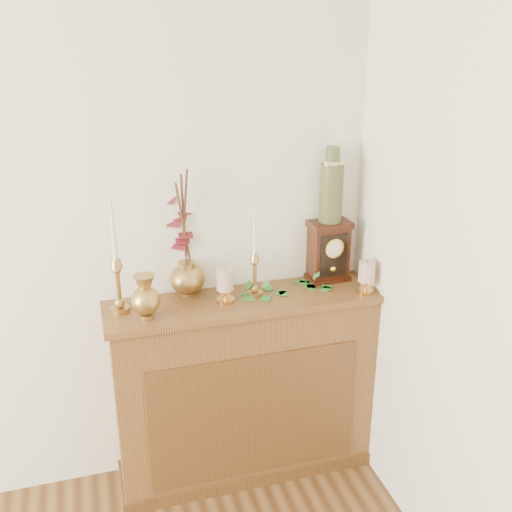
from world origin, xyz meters
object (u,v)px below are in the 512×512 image
object	(u,v)px
bud_vase	(145,298)
ceramic_vase	(331,189)
candlestick_left	(117,276)
mantel_clock	(328,251)
candlestick_center	(255,267)
ginger_jar	(182,236)

from	to	relation	value
bud_vase	ceramic_vase	size ratio (longest dim) A/B	0.56
candlestick_left	mantel_clock	world-z (taller)	candlestick_left
candlestick_center	ceramic_vase	xyz separation A→B (m)	(0.38, 0.08, 0.31)
ginger_jar	ceramic_vase	bearing A→B (deg)	-4.64
bud_vase	ceramic_vase	world-z (taller)	ceramic_vase
bud_vase	mantel_clock	world-z (taller)	mantel_clock
candlestick_left	bud_vase	size ratio (longest dim) A/B	2.55
candlestick_left	candlestick_center	world-z (taller)	candlestick_left
candlestick_left	mantel_clock	distance (m)	0.98
bud_vase	ceramic_vase	xyz separation A→B (m)	(0.87, 0.17, 0.35)
ginger_jar	candlestick_center	bearing A→B (deg)	-24.71
ginger_jar	mantel_clock	world-z (taller)	ginger_jar
mantel_clock	bud_vase	bearing A→B (deg)	-171.30
candlestick_left	ginger_jar	size ratio (longest dim) A/B	0.84
candlestick_center	mantel_clock	distance (m)	0.39
ginger_jar	ceramic_vase	xyz separation A→B (m)	(0.68, -0.06, 0.18)
candlestick_center	mantel_clock	bearing A→B (deg)	11.53
bud_vase	ginger_jar	distance (m)	0.34
candlestick_left	ginger_jar	world-z (taller)	ginger_jar
bud_vase	mantel_clock	distance (m)	0.89
candlestick_center	ceramic_vase	size ratio (longest dim) A/B	1.21
ginger_jar	candlestick_left	bearing A→B (deg)	-156.07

